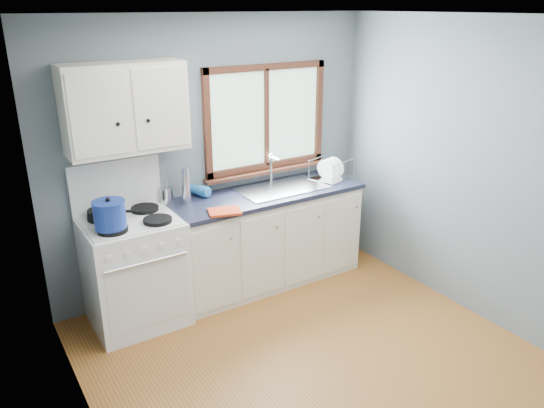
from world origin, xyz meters
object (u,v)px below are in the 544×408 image
base_cabinets (266,242)px  thermos (186,186)px  gas_range (134,268)px  skillet (104,212)px  stockpot (109,214)px  sink (282,195)px  utensil_crock (166,195)px  dish_rack (331,173)px

base_cabinets → thermos: size_ratio=5.78×
gas_range → skillet: gas_range is taller
base_cabinets → thermos: thermos is taller
skillet → stockpot: size_ratio=1.52×
sink → stockpot: sink is taller
base_cabinets → thermos: (-0.74, 0.12, 0.67)m
gas_range → sink: (1.49, 0.02, 0.37)m
gas_range → base_cabinets: bearing=0.8°
base_cabinets → sink: (0.18, -0.00, 0.45)m
utensil_crock → thermos: (0.15, -0.10, 0.09)m
thermos → dish_rack: size_ratio=0.67×
sink → dish_rack: size_ratio=1.75×
sink → skillet: (-1.65, 0.11, 0.13)m
gas_range → stockpot: 0.62m
stockpot → skillet: bearing=84.4°
sink → utensil_crock: (-1.07, 0.22, 0.13)m
skillet → dish_rack: (2.24, -0.11, -0.01)m
gas_range → sink: gas_range is taller
base_cabinets → dish_rack: 0.96m
skillet → thermos: size_ratio=1.27×
skillet → dish_rack: 2.24m
gas_range → dish_rack: 2.14m
skillet → utensil_crock: utensil_crock is taller
base_cabinets → stockpot: bearing=-173.8°
gas_range → skillet: bearing=140.5°
stockpot → utensil_crock: (0.60, 0.38, -0.08)m
base_cabinets → stockpot: size_ratio=6.93×
gas_range → base_cabinets: (1.31, 0.02, -0.08)m
sink → utensil_crock: utensil_crock is taller
sink → skillet: bearing=176.0°
base_cabinets → sink: size_ratio=2.20×
utensil_crock → thermos: bearing=-34.3°
sink → dish_rack: sink is taller
gas_range → utensil_crock: size_ratio=3.81×
sink → gas_range: bearing=-179.3°
stockpot → thermos: bearing=20.7°
gas_range → utensil_crock: gas_range is taller
sink → skillet: sink is taller
sink → utensil_crock: size_ratio=2.35×
utensil_crock → base_cabinets: bearing=-13.8°
gas_range → sink: 1.53m
gas_range → thermos: (0.56, 0.14, 0.59)m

